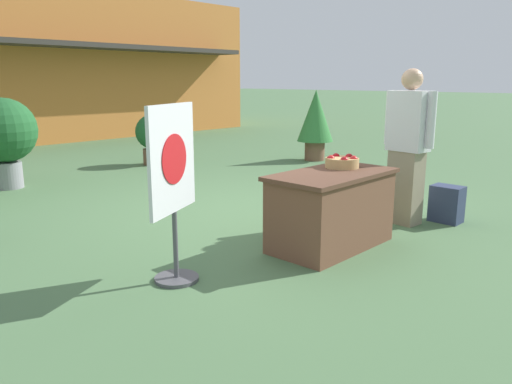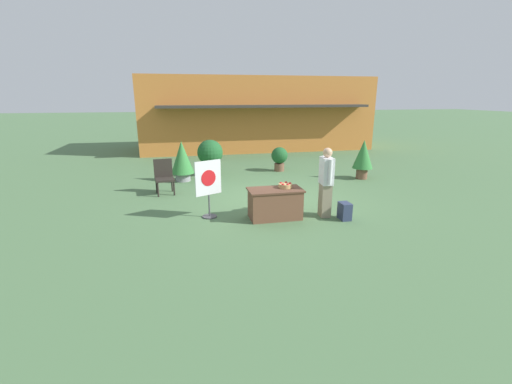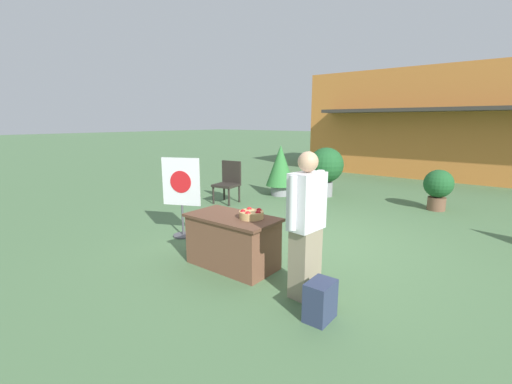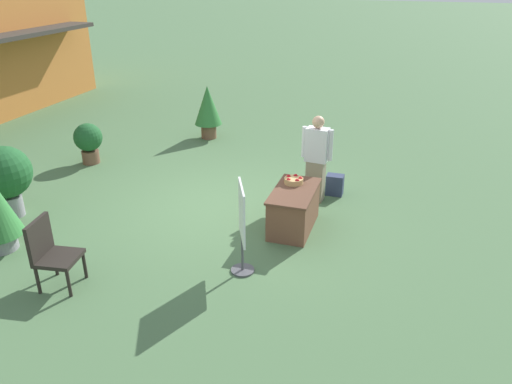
{
  "view_description": "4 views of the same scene",
  "coord_description": "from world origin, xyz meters",
  "px_view_note": "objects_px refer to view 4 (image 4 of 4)",
  "views": [
    {
      "loc": [
        -4.24,
        -4.15,
        1.6
      ],
      "look_at": [
        -0.7,
        -0.79,
        0.49
      ],
      "focal_mm": 35.0,
      "sensor_mm": 36.0,
      "label": 1
    },
    {
      "loc": [
        -2.52,
        -9.13,
        2.9
      ],
      "look_at": [
        -0.8,
        -1.31,
        0.65
      ],
      "focal_mm": 24.0,
      "sensor_mm": 36.0,
      "label": 2
    },
    {
      "loc": [
        2.74,
        -4.9,
        2.04
      ],
      "look_at": [
        -0.26,
        -1.07,
        1.03
      ],
      "focal_mm": 24.0,
      "sensor_mm": 36.0,
      "label": 3
    },
    {
      "loc": [
        -7.97,
        -3.2,
        4.28
      ],
      "look_at": [
        -0.71,
        -0.89,
        0.77
      ],
      "focal_mm": 35.0,
      "sensor_mm": 36.0,
      "label": 4
    }
  ],
  "objects_px": {
    "potted_plant_far_left": "(88,140)",
    "apple_basket": "(294,180)",
    "poster_board": "(242,224)",
    "patio_chair": "(50,251)",
    "display_table": "(294,209)",
    "backpack": "(335,185)",
    "person_visitor": "(316,158)",
    "potted_plant_far_right": "(5,175)",
    "potted_plant_near_right": "(208,108)"
  },
  "relations": [
    {
      "from": "display_table",
      "to": "person_visitor",
      "type": "xyz_separation_m",
      "value": [
        1.25,
        -0.13,
        0.51
      ]
    },
    {
      "from": "potted_plant_far_left",
      "to": "potted_plant_near_right",
      "type": "xyz_separation_m",
      "value": [
        2.55,
        -1.93,
        0.26
      ]
    },
    {
      "from": "patio_chair",
      "to": "poster_board",
      "type": "bearing_deg",
      "value": 16.59
    },
    {
      "from": "display_table",
      "to": "patio_chair",
      "type": "height_order",
      "value": "patio_chair"
    },
    {
      "from": "apple_basket",
      "to": "potted_plant_far_left",
      "type": "xyz_separation_m",
      "value": [
        1.37,
        5.2,
        -0.24
      ]
    },
    {
      "from": "patio_chair",
      "to": "potted_plant_near_right",
      "type": "bearing_deg",
      "value": 85.51
    },
    {
      "from": "potted_plant_far_right",
      "to": "potted_plant_near_right",
      "type": "bearing_deg",
      "value": -17.95
    },
    {
      "from": "display_table",
      "to": "potted_plant_near_right",
      "type": "xyz_separation_m",
      "value": [
        4.2,
        3.35,
        0.45
      ]
    },
    {
      "from": "potted_plant_near_right",
      "to": "apple_basket",
      "type": "bearing_deg",
      "value": -140.13
    },
    {
      "from": "apple_basket",
      "to": "potted_plant_far_left",
      "type": "relative_size",
      "value": 0.35
    },
    {
      "from": "potted_plant_near_right",
      "to": "potted_plant_far_right",
      "type": "bearing_deg",
      "value": 162.05
    },
    {
      "from": "potted_plant_near_right",
      "to": "potted_plant_far_right",
      "type": "height_order",
      "value": "potted_plant_near_right"
    },
    {
      "from": "apple_basket",
      "to": "potted_plant_far_right",
      "type": "relative_size",
      "value": 0.25
    },
    {
      "from": "person_visitor",
      "to": "potted_plant_far_left",
      "type": "bearing_deg",
      "value": -88.45
    },
    {
      "from": "patio_chair",
      "to": "potted_plant_far_left",
      "type": "distance_m",
      "value": 4.97
    },
    {
      "from": "backpack",
      "to": "potted_plant_far_right",
      "type": "xyz_separation_m",
      "value": [
        -2.74,
        5.53,
        0.61
      ]
    },
    {
      "from": "display_table",
      "to": "potted_plant_far_left",
      "type": "bearing_deg",
      "value": 72.71
    },
    {
      "from": "display_table",
      "to": "backpack",
      "type": "bearing_deg",
      "value": -15.75
    },
    {
      "from": "display_table",
      "to": "person_visitor",
      "type": "height_order",
      "value": "person_visitor"
    },
    {
      "from": "poster_board",
      "to": "apple_basket",
      "type": "bearing_deg",
      "value": 55.1
    },
    {
      "from": "poster_board",
      "to": "patio_chair",
      "type": "relative_size",
      "value": 1.35
    },
    {
      "from": "display_table",
      "to": "poster_board",
      "type": "distance_m",
      "value": 1.68
    },
    {
      "from": "patio_chair",
      "to": "potted_plant_far_left",
      "type": "bearing_deg",
      "value": 110.4
    },
    {
      "from": "patio_chair",
      "to": "potted_plant_near_right",
      "type": "xyz_separation_m",
      "value": [
        6.91,
        0.47,
        0.24
      ]
    },
    {
      "from": "apple_basket",
      "to": "person_visitor",
      "type": "xyz_separation_m",
      "value": [
        0.97,
        -0.21,
        0.08
      ]
    },
    {
      "from": "patio_chair",
      "to": "potted_plant_far_right",
      "type": "relative_size",
      "value": 0.78
    },
    {
      "from": "display_table",
      "to": "potted_plant_far_left",
      "type": "distance_m",
      "value": 5.53
    },
    {
      "from": "person_visitor",
      "to": "potted_plant_far_left",
      "type": "distance_m",
      "value": 5.43
    },
    {
      "from": "potted_plant_far_left",
      "to": "apple_basket",
      "type": "bearing_deg",
      "value": -104.71
    },
    {
      "from": "person_visitor",
      "to": "potted_plant_far_right",
      "type": "bearing_deg",
      "value": -59.85
    },
    {
      "from": "person_visitor",
      "to": "backpack",
      "type": "relative_size",
      "value": 4.08
    },
    {
      "from": "person_visitor",
      "to": "poster_board",
      "type": "distance_m",
      "value": 2.86
    },
    {
      "from": "poster_board",
      "to": "patio_chair",
      "type": "bearing_deg",
      "value": -179.91
    },
    {
      "from": "display_table",
      "to": "patio_chair",
      "type": "bearing_deg",
      "value": 133.27
    },
    {
      "from": "backpack",
      "to": "potted_plant_far_right",
      "type": "distance_m",
      "value": 6.2
    },
    {
      "from": "display_table",
      "to": "poster_board",
      "type": "height_order",
      "value": "poster_board"
    },
    {
      "from": "display_table",
      "to": "person_visitor",
      "type": "relative_size",
      "value": 0.76
    },
    {
      "from": "apple_basket",
      "to": "potted_plant_near_right",
      "type": "relative_size",
      "value": 0.24
    },
    {
      "from": "potted_plant_far_right",
      "to": "patio_chair",
      "type": "bearing_deg",
      "value": -126.31
    },
    {
      "from": "backpack",
      "to": "person_visitor",
      "type": "bearing_deg",
      "value": 138.81
    },
    {
      "from": "poster_board",
      "to": "patio_chair",
      "type": "xyz_separation_m",
      "value": [
        -1.15,
        2.48,
        -0.23
      ]
    },
    {
      "from": "display_table",
      "to": "potted_plant_near_right",
      "type": "bearing_deg",
      "value": 38.64
    },
    {
      "from": "apple_basket",
      "to": "backpack",
      "type": "distance_m",
      "value": 1.57
    },
    {
      "from": "backpack",
      "to": "potted_plant_far_right",
      "type": "relative_size",
      "value": 0.31
    },
    {
      "from": "backpack",
      "to": "potted_plant_far_left",
      "type": "xyz_separation_m",
      "value": [
        0.02,
        5.74,
        0.35
      ]
    },
    {
      "from": "person_visitor",
      "to": "patio_chair",
      "type": "distance_m",
      "value": 4.99
    },
    {
      "from": "display_table",
      "to": "backpack",
      "type": "xyz_separation_m",
      "value": [
        1.63,
        -0.46,
        -0.16
      ]
    },
    {
      "from": "display_table",
      "to": "potted_plant_far_right",
      "type": "height_order",
      "value": "potted_plant_far_right"
    },
    {
      "from": "person_visitor",
      "to": "poster_board",
      "type": "xyz_separation_m",
      "value": [
        -2.81,
        0.53,
        -0.07
      ]
    },
    {
      "from": "potted_plant_far_left",
      "to": "potted_plant_far_right",
      "type": "xyz_separation_m",
      "value": [
        -2.76,
        -0.21,
        0.27
      ]
    }
  ]
}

